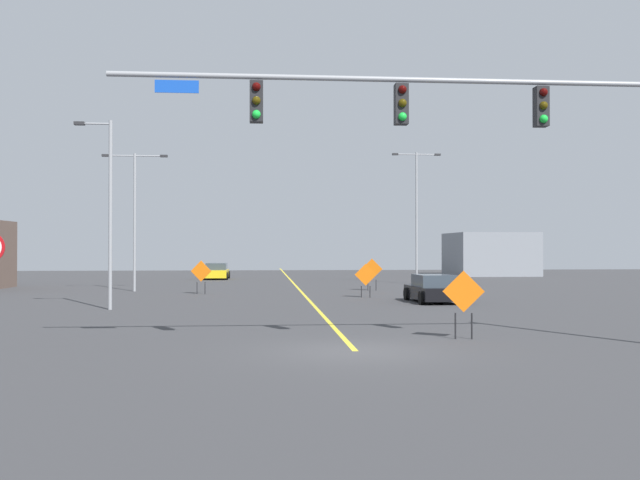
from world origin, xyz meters
The scene contains 13 objects.
ground centered at (0.00, 0.00, 0.00)m, with size 134.34×134.34×0.00m, color #38383A.
road_centre_stripe centered at (0.00, 37.32, 0.00)m, with size 0.16×74.64×0.01m.
traffic_signal_assembly centered at (3.28, -0.02, 5.80)m, with size 15.06×0.44×7.46m.
street_lamp_near_left centered at (-10.21, 26.02, 5.05)m, with size 3.97×0.24×8.51m.
street_lamp_near_right centered at (-9.03, 12.99, 4.48)m, with size 1.62×0.24×8.18m.
street_lamp_mid_right centered at (9.11, 33.54, 5.70)m, with size 3.65×0.24×9.81m.
construction_sign_right_lane centered at (3.46, 2.13, 1.27)m, with size 1.20×0.26×1.99m.
construction_sign_right_shoulder centered at (-5.91, 23.10, 1.23)m, with size 1.21×0.29×1.94m.
construction_sign_median_near centered at (3.17, 19.45, 1.14)m, with size 1.18×0.20×1.82m.
construction_sign_median_far centered at (4.49, 25.65, 1.26)m, with size 1.29×0.36×2.01m.
car_yellow_mid centered at (-6.28, 42.90, 0.66)m, with size 2.16×4.11×1.38m.
car_black_near centered at (5.99, 15.93, 0.64)m, with size 2.24×4.24×1.36m.
roadside_building_east centered at (19.96, 49.38, 2.08)m, with size 7.61×7.83×4.16m.
Camera 1 is at (-2.40, -17.86, 2.64)m, focal length 39.34 mm.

